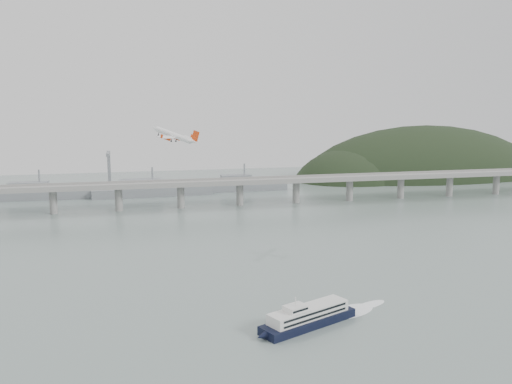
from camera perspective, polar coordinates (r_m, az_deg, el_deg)
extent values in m
plane|color=slate|center=(269.02, 2.72, -9.49)|extent=(900.00, 900.00, 0.00)
cube|color=gray|center=(454.99, -4.19, 0.96)|extent=(800.00, 22.00, 2.20)
cube|color=gray|center=(444.44, -3.98, 1.02)|extent=(800.00, 0.60, 1.80)
cube|color=gray|center=(464.97, -4.40, 1.39)|extent=(800.00, 0.60, 1.80)
cylinder|color=gray|center=(455.11, -20.55, -0.97)|extent=(6.00, 6.00, 21.00)
cylinder|color=gray|center=(451.30, -14.25, -0.74)|extent=(6.00, 6.00, 21.00)
cylinder|color=gray|center=(453.01, -7.92, -0.49)|extent=(6.00, 6.00, 21.00)
cylinder|color=gray|center=(460.18, -1.71, -0.25)|extent=(6.00, 6.00, 21.00)
cylinder|color=gray|center=(472.56, 4.24, -0.01)|extent=(6.00, 6.00, 21.00)
cylinder|color=gray|center=(489.76, 9.83, 0.21)|extent=(6.00, 6.00, 21.00)
cylinder|color=gray|center=(511.28, 14.99, 0.41)|extent=(6.00, 6.00, 21.00)
cylinder|color=gray|center=(536.62, 19.70, 0.60)|extent=(6.00, 6.00, 21.00)
cylinder|color=gray|center=(565.25, 23.97, 0.76)|extent=(6.00, 6.00, 21.00)
ellipsoid|color=black|center=(676.02, 17.19, 0.11)|extent=(320.00, 150.00, 156.00)
ellipsoid|color=black|center=(623.47, 10.13, 0.19)|extent=(140.00, 110.00, 96.00)
ellipsoid|color=black|center=(734.51, 22.84, -0.04)|extent=(220.00, 140.00, 120.00)
cube|color=slate|center=(527.17, -21.74, -0.28)|extent=(95.67, 20.15, 8.00)
cube|color=slate|center=(527.48, -22.81, 0.54)|extent=(33.90, 15.02, 8.00)
cylinder|color=slate|center=(524.87, -21.85, 1.44)|extent=(1.60, 1.60, 14.00)
cube|color=slate|center=(516.61, -10.80, 0.04)|extent=(110.55, 21.43, 8.00)
cube|color=slate|center=(515.06, -12.05, 0.88)|extent=(39.01, 16.73, 8.00)
cylinder|color=slate|center=(514.26, -10.85, 1.80)|extent=(1.60, 1.60, 14.00)
cube|color=slate|center=(537.55, -1.22, 0.58)|extent=(85.00, 13.60, 8.00)
cube|color=slate|center=(534.68, -2.12, 1.39)|extent=(29.75, 11.90, 8.00)
cylinder|color=slate|center=(535.29, -1.23, 2.27)|extent=(1.60, 1.60, 14.00)
cube|color=slate|center=(548.92, -15.19, 2.12)|extent=(3.00, 3.00, 40.00)
cube|color=slate|center=(537.04, -15.31, 3.89)|extent=(3.00, 28.00, 3.00)
cube|color=black|center=(221.06, 5.53, -13.39)|extent=(43.42, 26.74, 3.43)
cone|color=black|center=(207.32, 0.63, -14.96)|extent=(5.31, 4.87, 3.43)
cube|color=silver|center=(219.59, 5.54, -12.46)|extent=(36.45, 22.40, 4.29)
cube|color=black|center=(216.25, 6.34, -12.51)|extent=(29.90, 13.28, 0.86)
cube|color=black|center=(217.02, 6.33, -13.02)|extent=(29.90, 13.28, 0.86)
cube|color=black|center=(222.15, 4.78, -11.87)|extent=(29.90, 13.28, 0.86)
cube|color=black|center=(222.91, 4.77, -12.37)|extent=(29.90, 13.28, 0.86)
cube|color=silver|center=(214.10, 4.17, -12.09)|extent=(10.28, 8.96, 2.23)
cube|color=black|center=(211.99, 4.73, -12.33)|extent=(7.11, 3.21, 0.86)
cylinder|color=silver|center=(213.10, 4.18, -11.41)|extent=(0.57, 0.57, 3.43)
ellipsoid|color=white|center=(237.48, 9.90, -12.26)|extent=(27.60, 21.28, 0.17)
ellipsoid|color=white|center=(245.86, 11.85, -11.55)|extent=(19.46, 13.13, 0.17)
cylinder|color=white|center=(323.73, -8.66, 5.95)|extent=(20.18, 19.60, 9.79)
cone|color=white|center=(331.83, -10.60, 6.64)|extent=(5.34, 5.27, 4.09)
cone|color=white|center=(315.75, -6.54, 5.27)|extent=(6.02, 5.72, 4.33)
cube|color=white|center=(323.39, -8.57, 5.75)|extent=(22.83, 26.02, 3.02)
cube|color=white|center=(316.10, -6.64, 5.42)|extent=(9.01, 10.00, 1.52)
cube|color=red|center=(315.14, -6.39, 5.89)|extent=(4.49, 3.55, 6.66)
cylinder|color=red|center=(328.35, -8.31, 5.62)|extent=(4.43, 4.35, 3.00)
cylinder|color=black|center=(329.38, -8.56, 5.71)|extent=(1.99, 1.99, 2.06)
cube|color=white|center=(328.19, -8.27, 5.77)|extent=(2.02, 1.72, 1.64)
cylinder|color=red|center=(320.38, -9.32, 5.59)|extent=(4.43, 4.35, 3.00)
cylinder|color=black|center=(321.43, -9.58, 5.68)|extent=(1.99, 1.99, 2.06)
cube|color=white|center=(320.21, -9.28, 5.74)|extent=(2.02, 1.72, 1.64)
cylinder|color=black|center=(325.57, -8.40, 5.49)|extent=(0.94, 0.74, 2.16)
cylinder|color=black|center=(325.75, -8.43, 5.32)|extent=(1.18, 1.02, 1.22)
cylinder|color=black|center=(321.79, -8.87, 5.47)|extent=(0.94, 0.74, 2.16)
cylinder|color=black|center=(321.97, -8.91, 5.30)|extent=(1.18, 1.02, 1.22)
cylinder|color=black|center=(330.20, -10.22, 6.05)|extent=(0.94, 0.74, 2.16)
cylinder|color=black|center=(330.38, -10.26, 5.89)|extent=(1.18, 1.02, 1.22)
cube|color=red|center=(334.74, -6.78, 5.88)|extent=(1.66, 1.33, 2.45)
cube|color=red|center=(309.94, -9.89, 5.80)|extent=(1.66, 1.33, 2.45)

